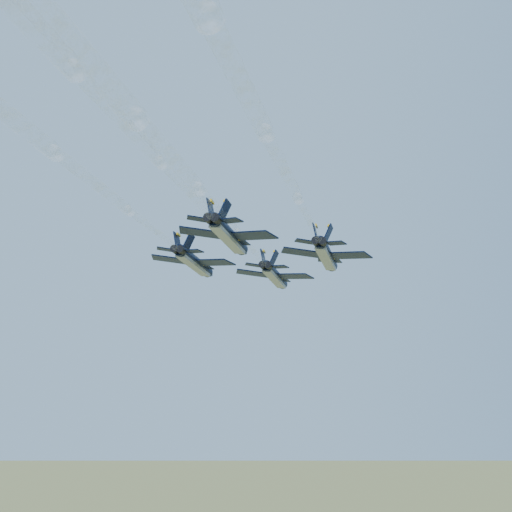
{
  "coord_description": "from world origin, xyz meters",
  "views": [
    {
      "loc": [
        2.78,
        -104.64,
        67.95
      ],
      "look_at": [
        3.15,
        1.43,
        94.42
      ],
      "focal_mm": 45.0,
      "sensor_mm": 36.0,
      "label": 1
    }
  ],
  "objects_px": {
    "jet_left": "(195,262)",
    "jet_right": "(327,255)",
    "jet_slot": "(230,236)",
    "jet_lead": "(275,276)"
  },
  "relations": [
    {
      "from": "jet_lead",
      "to": "jet_left",
      "type": "xyz_separation_m",
      "value": [
        -14.1,
        -10.9,
        0.0
      ]
    },
    {
      "from": "jet_left",
      "to": "jet_right",
      "type": "height_order",
      "value": "same"
    },
    {
      "from": "jet_lead",
      "to": "jet_slot",
      "type": "distance_m",
      "value": 28.46
    },
    {
      "from": "jet_lead",
      "to": "jet_right",
      "type": "relative_size",
      "value": 1.0
    },
    {
      "from": "jet_right",
      "to": "jet_slot",
      "type": "xyz_separation_m",
      "value": [
        -15.45,
        -11.55,
        0.0
      ]
    },
    {
      "from": "jet_left",
      "to": "jet_right",
      "type": "relative_size",
      "value": 1.0
    },
    {
      "from": "jet_lead",
      "to": "jet_slot",
      "type": "relative_size",
      "value": 1.0
    },
    {
      "from": "jet_left",
      "to": "jet_right",
      "type": "bearing_deg",
      "value": 1.1
    },
    {
      "from": "jet_slot",
      "to": "jet_left",
      "type": "bearing_deg",
      "value": 125.37
    },
    {
      "from": "jet_left",
      "to": "jet_slot",
      "type": "height_order",
      "value": "same"
    }
  ]
}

